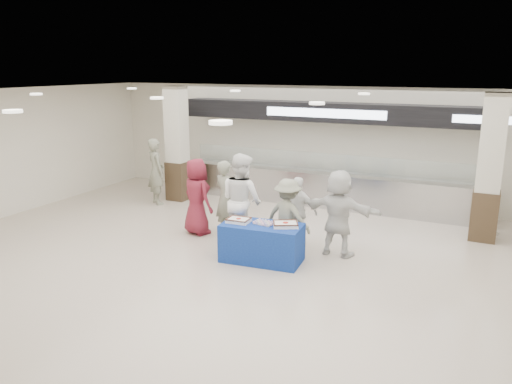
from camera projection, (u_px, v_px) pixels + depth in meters
The scene contains 15 objects.
ground at pixel (233, 277), 9.04m from camera, with size 14.00×14.00×0.00m, color beige.
serving_line at pixel (326, 164), 13.48m from camera, with size 8.70×0.85×2.80m.
column_left at pixel (177, 147), 14.01m from camera, with size 0.55×0.55×3.20m.
column_right at pixel (489, 172), 10.67m from camera, with size 0.55×0.55×3.20m.
display_table at pixel (262, 243), 9.73m from camera, with size 1.55×0.78×0.75m, color navy.
sheet_cake_left at pixel (239, 220), 9.77m from camera, with size 0.45×0.36×0.09m.
sheet_cake_right at pixel (286, 224), 9.51m from camera, with size 0.57×0.53×0.10m.
cupcake_tray at pixel (264, 223), 9.66m from camera, with size 0.38×0.31×0.06m.
civilian_maroon at pixel (197, 197), 11.23m from camera, with size 0.85×0.55×1.74m, color maroon.
soldier_a at pixel (225, 198), 11.13m from camera, with size 0.63×0.41×1.72m, color slate.
chef_tall at pixel (242, 200), 10.46m from camera, with size 0.97×0.75×1.99m, color white.
chef_short at pixel (298, 211), 10.57m from camera, with size 0.87×0.36×1.48m, color white.
soldier_b at pixel (288, 216), 10.08m from camera, with size 1.00×0.58×1.55m, color slate.
civilian_white at pixel (339, 213), 9.93m from camera, with size 1.64×0.52×1.77m, color silver.
soldier_bg at pixel (156, 171), 13.71m from camera, with size 0.67×0.44×1.83m, color slate.
Camera 1 is at (3.99, -7.39, 3.72)m, focal length 35.00 mm.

